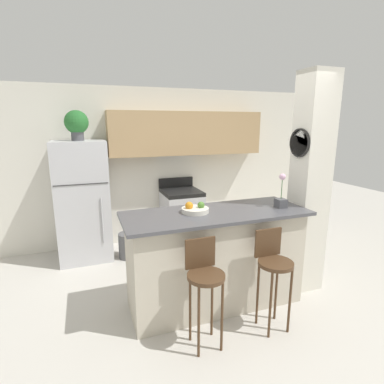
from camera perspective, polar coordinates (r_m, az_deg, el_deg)
ground_plane at (r=3.63m, az=4.31°, el=-20.16°), size 14.00×14.00×0.00m
wall_back at (r=5.10m, az=-3.64°, el=7.42°), size 5.60×0.38×2.55m
pillar_right at (r=3.74m, az=21.47°, el=1.21°), size 0.38×0.32×2.55m
counter_bar at (r=3.37m, az=4.47°, el=-12.45°), size 1.98×0.75×1.07m
refrigerator at (r=4.67m, az=-20.04°, el=-1.61°), size 0.73×0.72×1.75m
stove_range at (r=5.04m, az=-2.00°, el=-4.67°), size 0.60×0.67×1.07m
bar_stool_left at (r=2.74m, az=2.39°, el=-16.00°), size 0.33×0.33×0.99m
bar_stool_right at (r=3.05m, az=15.21°, el=-13.28°), size 0.33×0.33×0.99m
potted_plant_on_fridge at (r=4.54m, az=-21.14°, el=12.09°), size 0.32×0.32×0.42m
orchid_vase at (r=3.45m, az=16.62°, el=-0.93°), size 0.11×0.11×0.38m
fruit_bowl at (r=3.14m, az=0.57°, el=-3.31°), size 0.29×0.29×0.12m
trash_bin at (r=4.68m, az=-12.07°, el=-9.92°), size 0.28×0.28×0.38m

